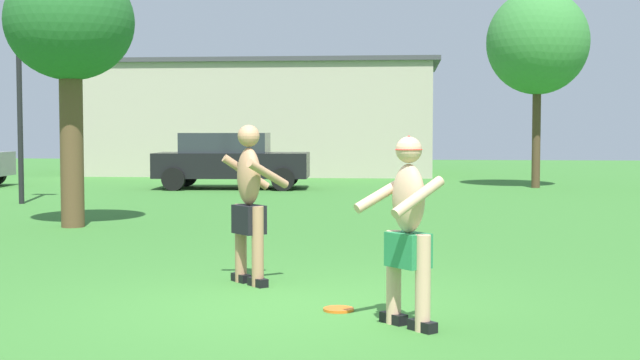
# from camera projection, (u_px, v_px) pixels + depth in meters

# --- Properties ---
(ground_plane) EXTENTS (80.00, 80.00, 0.00)m
(ground_plane) POSITION_uv_depth(u_px,v_px,m) (283.00, 306.00, 8.33)
(ground_plane) COLOR #38752D
(player_with_cap) EXTENTS (0.79, 0.74, 1.64)m
(player_with_cap) POSITION_uv_depth(u_px,v_px,m) (408.00, 224.00, 7.39)
(player_with_cap) COLOR black
(player_with_cap) RESTS_ON ground_plane
(player_in_black) EXTENTS (0.77, 0.76, 1.74)m
(player_in_black) POSITION_uv_depth(u_px,v_px,m) (249.00, 200.00, 9.47)
(player_in_black) COLOR black
(player_in_black) RESTS_ON ground_plane
(frisbee) EXTENTS (0.29, 0.29, 0.03)m
(frisbee) POSITION_uv_depth(u_px,v_px,m) (339.00, 309.00, 8.12)
(frisbee) COLOR orange
(frisbee) RESTS_ON ground_plane
(car_black_near_post) EXTENTS (4.40, 2.22, 1.58)m
(car_black_near_post) POSITION_uv_depth(u_px,v_px,m) (231.00, 160.00, 24.72)
(car_black_near_post) COLOR black
(car_black_near_post) RESTS_ON ground_plane
(lamp_post) EXTENTS (0.60, 0.24, 4.92)m
(lamp_post) POSITION_uv_depth(u_px,v_px,m) (19.00, 67.00, 19.57)
(lamp_post) COLOR black
(lamp_post) RESTS_ON ground_plane
(outbuilding_behind_lot) EXTENTS (13.64, 6.52, 4.18)m
(outbuilding_behind_lot) POSITION_uv_depth(u_px,v_px,m) (257.00, 118.00, 33.32)
(outbuilding_behind_lot) COLOR #B2A893
(outbuilding_behind_lot) RESTS_ON ground_plane
(tree_left_field) EXTENTS (2.89, 2.89, 5.65)m
(tree_left_field) POSITION_uv_depth(u_px,v_px,m) (538.00, 43.00, 24.85)
(tree_left_field) COLOR #4C3823
(tree_left_field) RESTS_ON ground_plane
(tree_right_field) EXTENTS (2.18, 2.18, 4.52)m
(tree_right_field) POSITION_uv_depth(u_px,v_px,m) (70.00, 27.00, 14.86)
(tree_right_field) COLOR brown
(tree_right_field) RESTS_ON ground_plane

